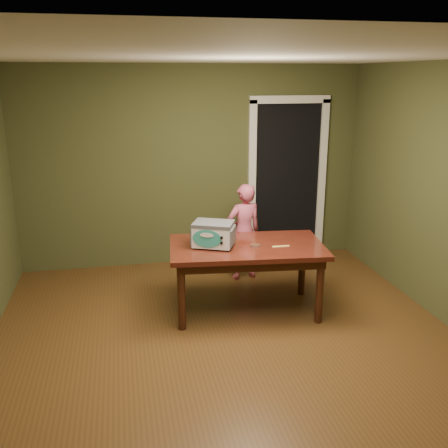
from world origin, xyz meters
The scene contains 8 objects.
floor centered at (0.00, 0.00, 0.00)m, with size 5.00×5.00×0.00m, color #533317.
room_shell centered at (0.00, 0.00, 1.71)m, with size 4.52×5.02×2.61m.
doorway centered at (1.30, 2.78, 1.06)m, with size 1.10×0.66×2.25m.
dining_table centered at (0.33, 0.86, 0.65)m, with size 1.68×1.06×0.75m.
toy_oven centered at (-0.03, 0.88, 0.89)m, with size 0.49×0.42×0.26m.
baking_pan centered at (0.40, 0.80, 0.76)m, with size 0.10×0.10×0.02m.
spatula centered at (0.66, 0.73, 0.75)m, with size 0.18×0.03×0.01m, color #FAD96C.
child centered at (0.52, 1.75, 0.60)m, with size 0.44×0.29×1.21m, color #C8526F.
Camera 1 is at (-0.91, -3.92, 2.45)m, focal length 40.00 mm.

